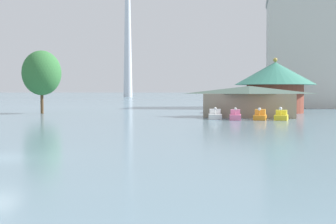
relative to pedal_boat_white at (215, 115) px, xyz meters
name	(u,v)px	position (x,y,z in m)	size (l,w,h in m)	color
pedal_boat_white	(215,115)	(0.00, 0.00, 0.00)	(1.96, 3.12, 1.57)	white
pedal_boat_pink	(235,116)	(2.66, -1.64, 0.01)	(1.48, 2.51, 1.59)	pink
pedal_boat_orange	(260,116)	(5.71, -1.12, 0.02)	(1.74, 2.82, 1.58)	orange
pedal_boat_yellow	(281,116)	(8.30, -0.97, -0.01)	(1.92, 2.86, 1.67)	yellow
boathouse	(249,101)	(4.33, 5.10, 1.74)	(13.13, 7.18, 4.31)	gray
green_roof_pavilion	(275,83)	(8.47, 18.79, 4.44)	(13.37, 13.37, 9.09)	brown
shoreline_tree_tall_left	(42,73)	(-28.29, 9.31, 5.97)	(6.19, 6.19, 10.04)	brown
background_building_block	(317,52)	(18.63, 45.47, 11.46)	(21.72, 14.44, 23.90)	beige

